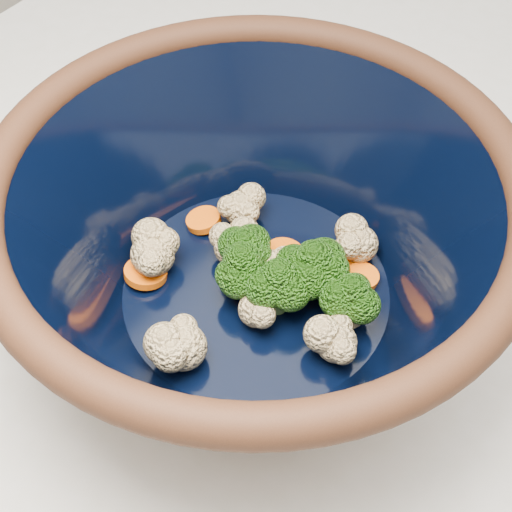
# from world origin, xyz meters

# --- Properties ---
(mixing_bowl) EXTENTS (0.44, 0.44, 0.16)m
(mixing_bowl) POSITION_xyz_m (-0.11, -0.07, 0.99)
(mixing_bowl) COLOR black
(mixing_bowl) RESTS_ON counter
(vegetable_pile) EXTENTS (0.18, 0.18, 0.06)m
(vegetable_pile) POSITION_xyz_m (-0.10, -0.07, 0.96)
(vegetable_pile) COLOR #608442
(vegetable_pile) RESTS_ON mixing_bowl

